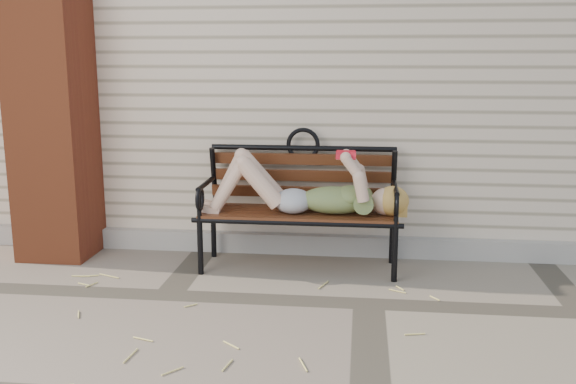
# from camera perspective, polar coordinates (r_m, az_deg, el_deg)

# --- Properties ---
(ground) EXTENTS (80.00, 80.00, 0.00)m
(ground) POSITION_cam_1_polar(r_m,az_deg,el_deg) (3.97, 7.19, -9.83)
(ground) COLOR #7A6F5D
(ground) RESTS_ON ground
(house_wall) EXTENTS (8.00, 4.00, 3.00)m
(house_wall) POSITION_cam_1_polar(r_m,az_deg,el_deg) (6.69, 7.31, 12.10)
(house_wall) COLOR beige
(house_wall) RESTS_ON ground
(foundation_strip) EXTENTS (8.00, 0.10, 0.15)m
(foundation_strip) POSITION_cam_1_polar(r_m,az_deg,el_deg) (4.86, 7.12, -4.79)
(foundation_strip) COLOR #A19A92
(foundation_strip) RESTS_ON ground
(brick_pillar) EXTENTS (0.50, 0.50, 2.00)m
(brick_pillar) POSITION_cam_1_polar(r_m,az_deg,el_deg) (4.99, -20.15, 5.85)
(brick_pillar) COLOR brown
(brick_pillar) RESTS_ON ground
(garden_bench) EXTENTS (1.49, 0.59, 0.97)m
(garden_bench) POSITION_cam_1_polar(r_m,az_deg,el_deg) (4.51, 1.09, 0.11)
(garden_bench) COLOR black
(garden_bench) RESTS_ON ground
(reading_woman) EXTENTS (1.41, 0.32, 0.44)m
(reading_woman) POSITION_cam_1_polar(r_m,az_deg,el_deg) (4.39, 1.11, 0.21)
(reading_woman) COLOR #0B344E
(reading_woman) RESTS_ON ground
(straw_scatter) EXTENTS (3.01, 1.71, 0.01)m
(straw_scatter) POSITION_cam_1_polar(r_m,az_deg,el_deg) (3.71, -10.95, -11.45)
(straw_scatter) COLOR #E5D36F
(straw_scatter) RESTS_ON ground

